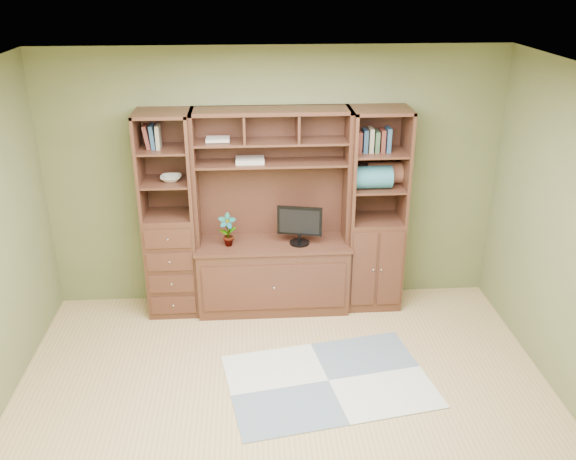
{
  "coord_description": "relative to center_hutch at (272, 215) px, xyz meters",
  "views": [
    {
      "loc": [
        -0.24,
        -3.75,
        3.27
      ],
      "look_at": [
        0.09,
        1.2,
        1.1
      ],
      "focal_mm": 38.0,
      "sensor_mm": 36.0,
      "label": 1
    }
  ],
  "objects": [
    {
      "name": "room",
      "position": [
        0.03,
        -1.73,
        0.28
      ],
      "size": [
        4.6,
        4.1,
        2.64
      ],
      "color": "tan",
      "rests_on": "ground"
    },
    {
      "name": "left_tower",
      "position": [
        -1.0,
        0.04,
        0.0
      ],
      "size": [
        0.5,
        0.45,
        2.05
      ],
      "primitive_type": "cube",
      "color": "#462518",
      "rests_on": "ground"
    },
    {
      "name": "right_tower",
      "position": [
        1.02,
        0.04,
        0.0
      ],
      "size": [
        0.55,
        0.45,
        2.05
      ],
      "primitive_type": "cube",
      "color": "#462518",
      "rests_on": "ground"
    },
    {
      "name": "blanket_teal",
      "position": [
        0.96,
        -0.01,
        0.37
      ],
      "size": [
        0.38,
        0.22,
        0.22
      ],
      "primitive_type": "cube",
      "color": "#2C6A75",
      "rests_on": "right_tower"
    },
    {
      "name": "center_hutch",
      "position": [
        0.0,
        0.0,
        0.0
      ],
      "size": [
        1.54,
        0.53,
        2.05
      ],
      "primitive_type": "cube",
      "color": "#462518",
      "rests_on": "ground"
    },
    {
      "name": "rug",
      "position": [
        0.42,
        -1.27,
        -1.02
      ],
      "size": [
        1.86,
        1.4,
        0.01
      ],
      "primitive_type": "cube",
      "rotation": [
        0.0,
        0.0,
        0.18
      ],
      "color": "#A8ADAD",
      "rests_on": "ground"
    },
    {
      "name": "orchid",
      "position": [
        -0.44,
        -0.03,
        -0.13
      ],
      "size": [
        0.18,
        0.12,
        0.33
      ],
      "primitive_type": "imported",
      "color": "#B6653D",
      "rests_on": "center_hutch"
    },
    {
      "name": "bowl",
      "position": [
        -0.96,
        0.04,
        0.39
      ],
      "size": [
        0.2,
        0.2,
        0.05
      ],
      "primitive_type": "imported",
      "color": "beige",
      "rests_on": "left_tower"
    },
    {
      "name": "monitor",
      "position": [
        0.26,
        -0.03,
        -0.03
      ],
      "size": [
        0.47,
        0.28,
        0.54
      ],
      "primitive_type": "cube",
      "rotation": [
        0.0,
        0.0,
        -0.21
      ],
      "color": "black",
      "rests_on": "center_hutch"
    },
    {
      "name": "blanket_red",
      "position": [
        1.13,
        0.12,
        0.37
      ],
      "size": [
        0.38,
        0.21,
        0.21
      ],
      "primitive_type": "cube",
      "color": "brown",
      "rests_on": "right_tower"
    },
    {
      "name": "magazines",
      "position": [
        -0.2,
        0.09,
        0.54
      ],
      "size": [
        0.27,
        0.2,
        0.04
      ],
      "primitive_type": "cube",
      "color": "#BAAD9E",
      "rests_on": "center_hutch"
    }
  ]
}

